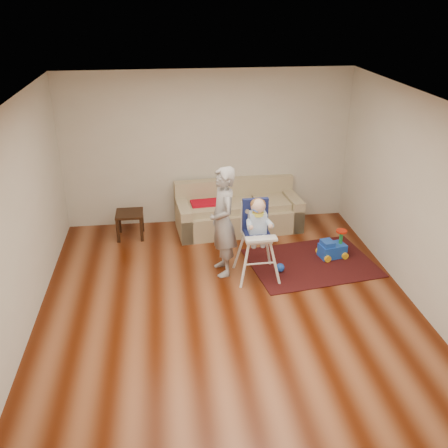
{
  "coord_description": "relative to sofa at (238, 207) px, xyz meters",
  "views": [
    {
      "loc": [
        -0.75,
        -5.61,
        3.83
      ],
      "look_at": [
        0.0,
        0.4,
        1.0
      ],
      "focal_mm": 40.0,
      "sensor_mm": 36.0,
      "label": 1
    }
  ],
  "objects": [
    {
      "name": "room_envelope",
      "position": [
        -0.49,
        -1.77,
        1.46
      ],
      "size": [
        5.04,
        5.52,
        2.72
      ],
      "color": "beige",
      "rests_on": "ground"
    },
    {
      "name": "sofa",
      "position": [
        0.0,
        0.0,
        0.0
      ],
      "size": [
        2.21,
        1.07,
        0.83
      ],
      "rotation": [
        0.0,
        0.0,
        0.09
      ],
      "color": "tan",
      "rests_on": "ground"
    },
    {
      "name": "high_chair",
      "position": [
        0.02,
        -1.63,
        0.18
      ],
      "size": [
        0.59,
        0.59,
        1.24
      ],
      "rotation": [
        0.0,
        0.0,
        0.04
      ],
      "color": "white",
      "rests_on": "ground"
    },
    {
      "name": "toy_ball",
      "position": [
        0.39,
        -1.59,
        -0.33
      ],
      "size": [
        0.13,
        0.13,
        0.13
      ],
      "primitive_type": "sphere",
      "color": "blue",
      "rests_on": "area_rug"
    },
    {
      "name": "ride_on_toy",
      "position": [
        1.32,
        -1.22,
        -0.18
      ],
      "size": [
        0.45,
        0.36,
        0.44
      ],
      "primitive_type": null,
      "rotation": [
        0.0,
        0.0,
        0.19
      ],
      "color": "blue",
      "rests_on": "area_rug"
    },
    {
      "name": "side_table",
      "position": [
        -1.88,
        -0.08,
        -0.19
      ],
      "size": [
        0.45,
        0.45,
        0.45
      ],
      "primitive_type": null,
      "color": "black",
      "rests_on": "ground"
    },
    {
      "name": "ground",
      "position": [
        -0.49,
        -2.3,
        -0.41
      ],
      "size": [
        5.5,
        5.5,
        0.0
      ],
      "primitive_type": "plane",
      "color": "#431504",
      "rests_on": "ground"
    },
    {
      "name": "adult",
      "position": [
        -0.45,
        -1.45,
        0.41
      ],
      "size": [
        0.48,
        0.65,
        1.65
      ],
      "primitive_type": "imported",
      "rotation": [
        0.0,
        0.0,
        -1.43
      ],
      "color": "#99999C",
      "rests_on": "ground"
    },
    {
      "name": "area_rug",
      "position": [
        0.94,
        -1.37,
        -0.41
      ],
      "size": [
        2.05,
        1.66,
        0.01
      ],
      "primitive_type": "cube",
      "rotation": [
        0.0,
        0.0,
        0.15
      ],
      "color": "black",
      "rests_on": "ground"
    }
  ]
}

